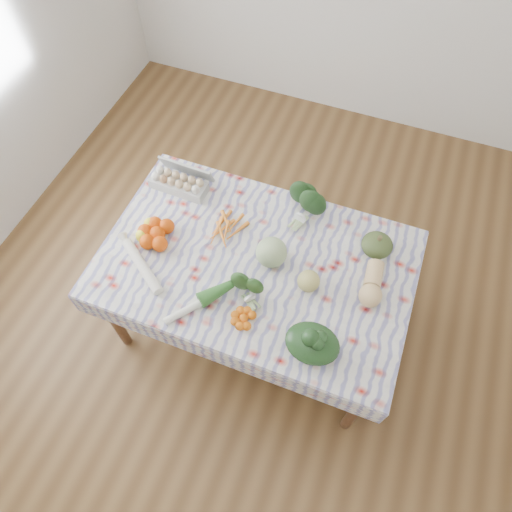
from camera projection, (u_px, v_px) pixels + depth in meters
The scene contains 16 objects.
ground at pixel (256, 320), 3.08m from camera, with size 4.50×4.50×0.00m, color brown.
dining_table at pixel (256, 270), 2.51m from camera, with size 1.60×1.00×0.75m.
tablecloth at pixel (256, 262), 2.44m from camera, with size 1.66×1.06×0.01m, color silver.
egg_carton at pixel (178, 184), 2.67m from camera, with size 0.34×0.14×0.09m, color #B9B9B4.
carrot_bunch at pixel (225, 232), 2.51m from camera, with size 0.22×0.20×0.04m, color orange.
kale_bunch at pixel (306, 208), 2.53m from camera, with size 0.18×0.16×0.16m, color #1B3A17.
kabocha_squash at pixel (377, 245), 2.43m from camera, with size 0.17×0.17×0.11m, color #3F5125.
cabbage at pixel (271, 252), 2.37m from camera, with size 0.17×0.17×0.17m, color #9DB67B.
butternut_squash at pixel (373, 283), 2.30m from camera, with size 0.12×0.25×0.12m, color #DAB071.
orange_cluster at pixel (157, 234), 2.48m from camera, with size 0.27×0.27×0.09m, color #D84706.
broccoli at pixel (245, 290), 2.29m from camera, with size 0.14×0.14×0.10m, color #254B1C.
mandarin_cluster at pixel (244, 318), 2.24m from camera, with size 0.15×0.15×0.05m, color orange.
grapefruit at pixel (309, 281), 2.31m from camera, with size 0.12×0.12×0.12m, color tan.
spinach_bag at pixel (312, 343), 2.13m from camera, with size 0.26×0.21×0.12m, color black.
daikon at pixel (142, 266), 2.39m from camera, with size 0.06×0.06×0.39m, color silver.
leek at pixel (198, 304), 2.28m from camera, with size 0.04×0.04×0.38m, color silver.
Camera 1 is at (0.45, -1.18, 2.85)m, focal length 32.00 mm.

